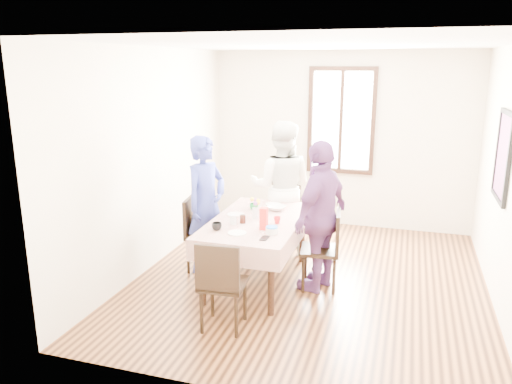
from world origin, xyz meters
TOP-DOWN VIEW (x-y plane):
  - ground at (0.00, 0.00)m, footprint 4.50×4.50m
  - back_wall at (0.00, 2.25)m, footprint 4.00×0.00m
  - right_wall at (2.00, 0.00)m, footprint 0.00×4.50m
  - window_frame at (0.00, 2.23)m, footprint 1.02×0.06m
  - window_pane at (0.00, 2.24)m, footprint 0.90×0.02m
  - art_poster at (1.98, 0.30)m, footprint 0.04×0.76m
  - dining_table at (-0.59, -0.22)m, footprint 0.87×1.61m
  - tablecloth at (-0.59, -0.22)m, footprint 0.99×1.73m
  - chair_left at (-1.32, -0.07)m, footprint 0.48×0.48m
  - chair_right at (0.14, -0.17)m, footprint 0.47×0.47m
  - chair_far at (-0.59, 0.89)m, footprint 0.47×0.47m
  - chair_near at (-0.59, -1.33)m, footprint 0.45×0.45m
  - person_left at (-1.30, -0.07)m, footprint 0.59×0.71m
  - person_far at (-0.59, 0.87)m, footprint 0.94×0.77m
  - person_right at (0.12, -0.17)m, footprint 0.72×1.08m
  - mug_black at (-0.89, -0.71)m, footprint 0.14×0.14m
  - mug_flag at (-0.33, -0.30)m, footprint 0.12×0.12m
  - mug_green at (-0.74, 0.14)m, footprint 0.15×0.15m
  - serving_bowl at (-0.47, 0.21)m, footprint 0.26×0.26m
  - juice_carton at (-0.42, -0.54)m, footprint 0.08×0.08m
  - butter_tub at (-0.30, -0.64)m, footprint 0.13×0.13m
  - jam_jar at (-0.71, -0.40)m, footprint 0.07×0.07m
  - drinking_glass at (-0.79, -0.47)m, footprint 0.08×0.08m
  - smartphone at (-0.33, -0.82)m, footprint 0.07×0.14m
  - flower_vase at (-0.63, -0.19)m, footprint 0.06×0.06m
  - plate_left at (-0.89, -0.13)m, footprint 0.20×0.20m
  - plate_far at (-0.57, 0.42)m, footprint 0.20×0.20m
  - plate_near at (-0.65, -0.75)m, footprint 0.20×0.20m
  - butter_lid at (-0.30, -0.64)m, footprint 0.12×0.12m
  - flower_bunch at (-0.63, -0.19)m, footprint 0.09×0.09m

SIDE VIEW (x-z plane):
  - ground at x=0.00m, z-range 0.00..0.00m
  - dining_table at x=-0.59m, z-range 0.00..0.75m
  - chair_left at x=-1.32m, z-range 0.00..0.91m
  - chair_right at x=0.14m, z-range 0.00..0.91m
  - chair_far at x=-0.59m, z-range 0.00..0.91m
  - chair_near at x=-0.59m, z-range 0.00..0.91m
  - tablecloth at x=-0.59m, z-range 0.75..0.76m
  - smartphone at x=-0.33m, z-range 0.76..0.77m
  - plate_left at x=-0.89m, z-range 0.76..0.77m
  - plate_far at x=-0.57m, z-range 0.76..0.77m
  - plate_near at x=-0.65m, z-range 0.76..0.77m
  - serving_bowl at x=-0.47m, z-range 0.76..0.82m
  - butter_tub at x=-0.30m, z-range 0.76..0.83m
  - mug_flag at x=-0.33m, z-range 0.76..0.84m
  - mug_green at x=-0.74m, z-range 0.76..0.84m
  - mug_black at x=-0.89m, z-range 0.76..0.85m
  - jam_jar at x=-0.71m, z-range 0.76..0.85m
  - drinking_glass at x=-0.79m, z-range 0.76..0.87m
  - flower_vase at x=-0.63m, z-range 0.76..0.89m
  - butter_lid at x=-0.30m, z-range 0.83..0.84m
  - person_left at x=-1.30m, z-range 0.00..1.68m
  - person_right at x=0.12m, z-range 0.00..1.71m
  - juice_carton at x=-0.42m, z-range 0.76..1.00m
  - person_far at x=-0.59m, z-range 0.00..1.78m
  - flower_bunch at x=-0.63m, z-range 0.89..0.99m
  - back_wall at x=0.00m, z-range -0.65..3.35m
  - right_wall at x=2.00m, z-range -0.90..3.60m
  - art_poster at x=1.98m, z-range 1.07..2.03m
  - window_frame at x=0.00m, z-range 0.84..2.46m
  - window_pane at x=0.00m, z-range 0.90..2.40m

